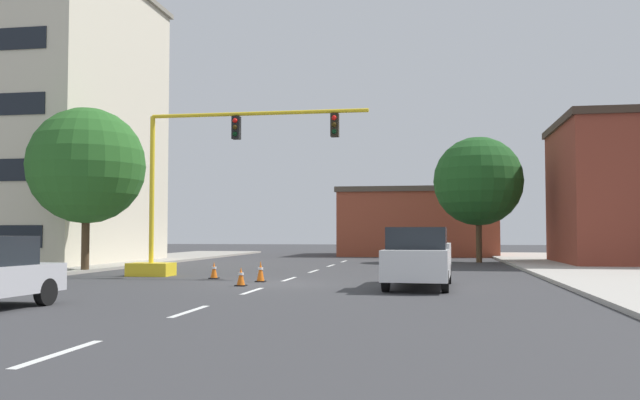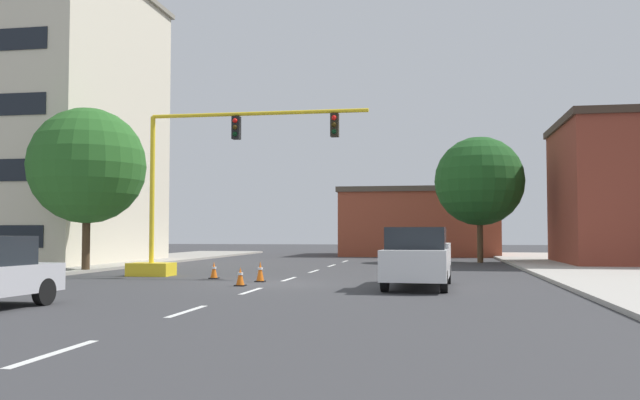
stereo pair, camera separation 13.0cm
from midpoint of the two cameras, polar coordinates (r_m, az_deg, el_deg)
The scene contains 19 objects.
ground_plane at distance 24.18m, azimuth -4.02°, elevation -7.08°, with size 160.00×160.00×0.00m, color #38383A.
sidewalk_left at distance 36.48m, azimuth -20.93°, elevation -5.34°, with size 6.00×56.00×0.14m, color #9E998E.
sidewalk_right at distance 32.30m, azimuth 22.40°, elevation -5.67°, with size 6.00×56.00×0.14m, color #B2ADA3.
lane_stripe_seg_0 at distance 11.14m, azimuth -21.45°, elevation -11.95°, with size 0.16×2.40×0.01m, color silver.
lane_stripe_seg_1 at distance 16.07m, azimuth -11.20°, elevation -9.20°, with size 0.16×2.40×0.01m, color silver.
lane_stripe_seg_2 at distance 21.29m, azimuth -5.92°, elevation -7.65°, with size 0.16×2.40×0.01m, color silver.
lane_stripe_seg_3 at distance 26.61m, azimuth -2.76°, elevation -6.68°, with size 0.16×2.40×0.01m, color silver.
lane_stripe_seg_4 at distance 32.00m, azimuth -0.66°, elevation -6.03°, with size 0.16×2.40×0.01m, color silver.
lane_stripe_seg_5 at distance 37.42m, azimuth 0.83°, elevation -5.55°, with size 0.16×2.40×0.01m, color silver.
lane_stripe_seg_6 at distance 42.86m, azimuth 1.94°, elevation -5.20°, with size 0.16×2.40×0.01m, color silver.
building_tall_left at distance 44.17m, azimuth -23.84°, elevation 5.94°, with size 13.44×13.16×16.64m.
building_brick_center at distance 55.12m, azimuth 8.21°, elevation -1.88°, with size 12.24×10.21×5.29m.
traffic_signal_gantry at distance 28.84m, azimuth -11.70°, elevation -1.75°, with size 10.10×1.20×6.83m.
tree_left_near at distance 32.70m, azimuth -19.21°, elevation 2.75°, with size 5.30×5.30×7.54m.
tree_right_far at distance 42.50m, azimuth 13.14°, elevation 1.55°, with size 5.45×5.45×7.70m.
pickup_truck_white at distance 22.64m, azimuth 8.18°, elevation -4.88°, with size 2.24×5.49×1.99m.
traffic_cone_roadside_a at distance 25.17m, azimuth -5.19°, elevation -6.05°, with size 0.36×0.36×0.77m.
traffic_cone_roadside_b at distance 23.29m, azimuth -6.85°, elevation -6.45°, with size 0.36×0.36×0.65m.
traffic_cone_roadside_c at distance 27.13m, azimuth -9.08°, elevation -5.89°, with size 0.36×0.36×0.67m.
Camera 1 is at (5.55, -23.46, 1.82)m, focal length 37.90 mm.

